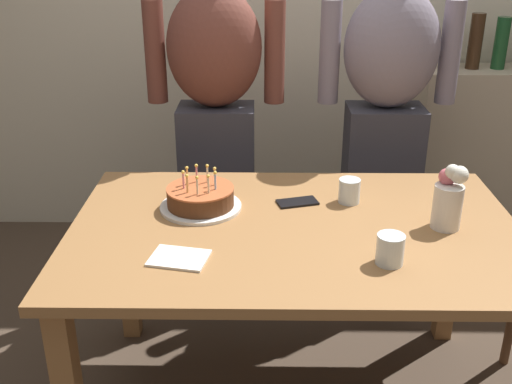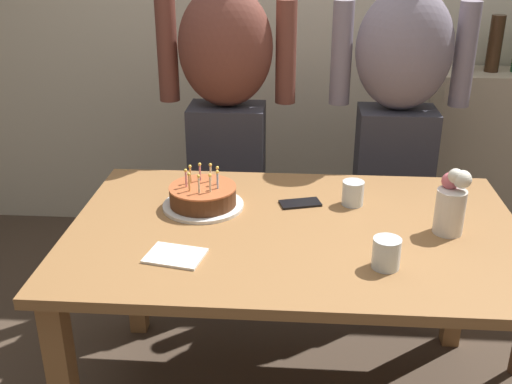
# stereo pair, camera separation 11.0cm
# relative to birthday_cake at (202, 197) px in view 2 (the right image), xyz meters

# --- Properties ---
(dining_table) EXTENTS (1.50, 0.96, 0.74)m
(dining_table) POSITION_rel_birthday_cake_xyz_m (0.33, -0.14, -0.14)
(dining_table) COLOR olive
(dining_table) RESTS_ON ground_plane
(birthday_cake) EXTENTS (0.29, 0.29, 0.15)m
(birthday_cake) POSITION_rel_birthday_cake_xyz_m (0.00, 0.00, 0.00)
(birthday_cake) COLOR white
(birthday_cake) RESTS_ON dining_table
(water_glass_near) EXTENTS (0.08, 0.08, 0.09)m
(water_glass_near) POSITION_rel_birthday_cake_xyz_m (0.53, 0.06, 0.01)
(water_glass_near) COLOR silver
(water_glass_near) RESTS_ON dining_table
(water_glass_far) EXTENTS (0.08, 0.08, 0.09)m
(water_glass_far) POSITION_rel_birthday_cake_xyz_m (0.59, -0.38, 0.01)
(water_glass_far) COLOR silver
(water_glass_far) RESTS_ON dining_table
(cell_phone) EXTENTS (0.16, 0.11, 0.01)m
(cell_phone) POSITION_rel_birthday_cake_xyz_m (0.34, 0.05, -0.03)
(cell_phone) COLOR black
(cell_phone) RESTS_ON dining_table
(napkin_stack) EXTENTS (0.19, 0.16, 0.01)m
(napkin_stack) POSITION_rel_birthday_cake_xyz_m (-0.03, -0.36, -0.03)
(napkin_stack) COLOR white
(napkin_stack) RESTS_ON dining_table
(flower_vase) EXTENTS (0.10, 0.11, 0.22)m
(flower_vase) POSITION_rel_birthday_cake_xyz_m (0.83, -0.14, 0.07)
(flower_vase) COLOR silver
(flower_vase) RESTS_ON dining_table
(person_man_bearded) EXTENTS (0.61, 0.27, 1.66)m
(person_man_bearded) POSITION_rel_birthday_cake_xyz_m (0.01, 0.68, 0.10)
(person_man_bearded) COLOR #33333D
(person_man_bearded) RESTS_ON ground_plane
(person_woman_cardigan) EXTENTS (0.61, 0.27, 1.66)m
(person_woman_cardigan) POSITION_rel_birthday_cake_xyz_m (0.77, 0.68, 0.10)
(person_woman_cardigan) COLOR #33333D
(person_woman_cardigan) RESTS_ON ground_plane
(shelf_cabinet) EXTENTS (0.76, 0.30, 1.26)m
(shelf_cabinet) POSITION_rel_birthday_cake_xyz_m (1.42, 1.19, -0.27)
(shelf_cabinet) COLOR tan
(shelf_cabinet) RESTS_ON ground_plane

